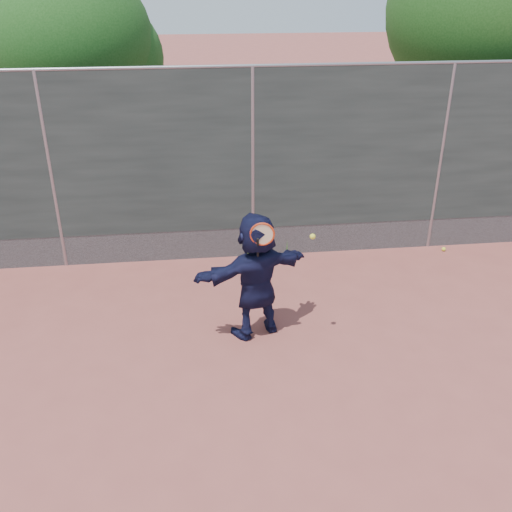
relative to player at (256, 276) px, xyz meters
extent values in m
plane|color=#9E4C42|center=(0.21, -1.29, -0.82)|extent=(80.00, 80.00, 0.00)
imported|color=#131636|center=(0.00, 0.00, 0.00)|extent=(1.60, 1.00, 1.65)
sphere|color=yellow|center=(3.40, 1.99, -0.79)|extent=(0.07, 0.07, 0.07)
cube|color=#38423D|center=(0.21, 2.21, 0.93)|extent=(20.00, 0.04, 2.50)
cube|color=slate|center=(0.21, 2.21, -0.57)|extent=(20.00, 0.03, 0.50)
cylinder|color=gray|center=(0.21, 2.21, 2.18)|extent=(20.00, 0.05, 0.05)
cylinder|color=gray|center=(-2.79, 2.21, 0.68)|extent=(0.06, 0.06, 3.00)
cylinder|color=gray|center=(0.21, 2.21, 0.68)|extent=(0.06, 0.06, 3.00)
cylinder|color=gray|center=(3.21, 2.21, 0.68)|extent=(0.06, 0.06, 3.00)
torus|color=red|center=(0.05, -0.20, 0.65)|extent=(0.29, 0.06, 0.29)
cylinder|color=beige|center=(0.05, -0.20, 0.65)|extent=(0.25, 0.04, 0.25)
cylinder|color=black|center=(0.00, -0.18, 0.45)|extent=(0.04, 0.13, 0.33)
sphere|color=yellow|center=(0.63, -0.25, 0.62)|extent=(0.07, 0.07, 0.07)
cylinder|color=#382314|center=(4.71, 4.41, 0.48)|extent=(0.28, 0.28, 2.60)
sphere|color=#23561C|center=(4.71, 4.41, 2.77)|extent=(3.60, 3.60, 3.60)
cylinder|color=#382314|center=(-2.79, 5.21, 0.28)|extent=(0.28, 0.28, 2.20)
sphere|color=#23561C|center=(-2.79, 5.21, 2.20)|extent=(3.00, 3.00, 3.00)
sphere|color=#23561C|center=(-2.19, 5.41, 1.90)|extent=(2.10, 2.10, 2.10)
cone|color=#387226|center=(0.46, 2.09, -0.69)|extent=(0.03, 0.03, 0.26)
cone|color=#387226|center=(0.76, 2.11, -0.67)|extent=(0.03, 0.03, 0.30)
cone|color=#387226|center=(0.11, 2.07, -0.71)|extent=(0.03, 0.03, 0.22)
camera|label=1|loc=(-0.72, -6.15, 3.39)|focal=40.00mm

